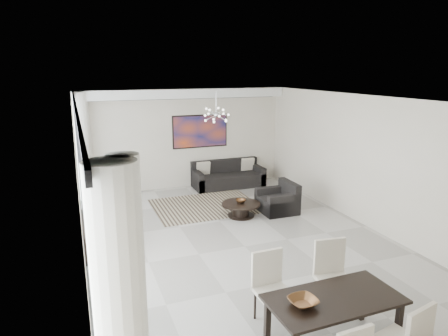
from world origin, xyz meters
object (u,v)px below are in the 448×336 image
television (102,207)px  dining_table (334,304)px  tv_console (96,234)px  sofa_main (228,178)px  coffee_table (241,209)px

television → dining_table: 4.78m
tv_console → dining_table: size_ratio=0.98×
sofa_main → tv_console: bearing=-143.1°
sofa_main → dining_table: bearing=-101.0°
coffee_table → television: (-3.19, -0.58, 0.64)m
dining_table → coffee_table: bearing=80.8°
coffee_table → dining_table: (-0.76, -4.69, 0.43)m
sofa_main → coffee_table: bearing=-104.3°
coffee_table → dining_table: size_ratio=0.55×
dining_table → television: bearing=120.7°
coffee_table → television: size_ratio=0.88×
coffee_table → sofa_main: 2.56m
sofa_main → television: 4.93m
coffee_table → dining_table: dining_table is taller
coffee_table → television: television is taller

